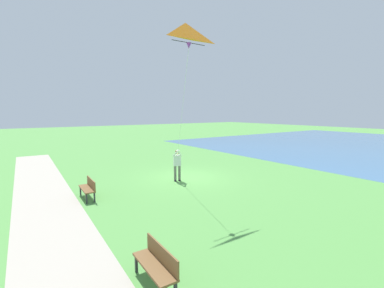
% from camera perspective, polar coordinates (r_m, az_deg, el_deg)
% --- Properties ---
extents(ground_plane, '(120.00, 120.00, 0.00)m').
position_cam_1_polar(ground_plane, '(15.44, -1.20, -7.37)').
color(ground_plane, '#569947').
extents(walkway_path, '(3.30, 32.05, 0.02)m').
position_cam_1_polar(walkway_path, '(11.18, -28.57, -13.91)').
color(walkway_path, '#ADA393').
rests_on(walkway_path, ground).
extents(person_kite_flyer, '(0.50, 0.63, 1.83)m').
position_cam_1_polar(person_kite_flyer, '(14.53, -3.23, -4.06)').
color(person_kite_flyer, '#232328').
rests_on(person_kite_flyer, ground).
extents(flying_kite, '(2.20, 3.20, 5.52)m').
position_cam_1_polar(flying_kite, '(11.13, -1.36, 22.38)').
color(flying_kite, orange).
extents(park_bench_near_walkway, '(0.48, 1.51, 0.88)m').
position_cam_1_polar(park_bench_near_walkway, '(12.65, -21.64, -8.73)').
color(park_bench_near_walkway, brown).
rests_on(park_bench_near_walkway, ground).
extents(park_bench_far_walkway, '(0.48, 1.51, 0.88)m').
position_cam_1_polar(park_bench_far_walkway, '(6.43, -7.64, -24.26)').
color(park_bench_far_walkway, brown).
rests_on(park_bench_far_walkway, ground).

